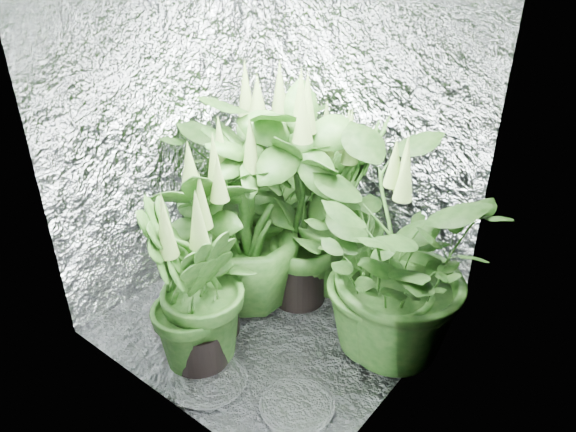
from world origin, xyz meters
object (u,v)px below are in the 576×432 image
(plant_a, at_px, (262,176))
(plant_g, at_px, (194,292))
(plant_b, at_px, (300,206))
(plant_e, at_px, (391,265))
(plant_c, at_px, (343,210))
(plant_d, at_px, (248,224))
(plant_f, at_px, (207,254))
(circulation_fan, at_px, (390,316))

(plant_a, bearing_deg, plant_g, -68.63)
(plant_b, bearing_deg, plant_e, -8.59)
(plant_c, height_order, plant_d, plant_d)
(plant_f, xyz_separation_m, circulation_fan, (0.79, 0.56, -0.36))
(plant_c, xyz_separation_m, plant_d, (-0.32, -0.46, 0.00))
(plant_b, relative_size, plant_c, 1.17)
(plant_f, height_order, circulation_fan, plant_f)
(plant_g, bearing_deg, plant_e, 43.92)
(plant_a, distance_m, plant_b, 0.45)
(plant_g, bearing_deg, circulation_fan, 49.91)
(plant_c, bearing_deg, plant_b, -115.01)
(plant_e, relative_size, circulation_fan, 3.24)
(plant_d, height_order, plant_f, plant_d)
(plant_e, xyz_separation_m, plant_f, (-0.83, -0.44, -0.05))
(plant_a, height_order, plant_g, plant_a)
(plant_f, xyz_separation_m, plant_g, (0.14, -0.23, -0.04))
(plant_a, relative_size, plant_g, 1.25)
(plant_b, distance_m, plant_d, 0.30)
(plant_c, bearing_deg, circulation_fan, -25.69)
(plant_f, bearing_deg, plant_b, 70.15)
(circulation_fan, bearing_deg, plant_g, -143.29)
(plant_g, bearing_deg, plant_b, 85.84)
(plant_b, xyz_separation_m, plant_c, (0.12, 0.26, -0.10))
(plant_d, xyz_separation_m, plant_g, (0.15, -0.55, -0.06))
(plant_d, relative_size, plant_f, 1.04)
(plant_c, bearing_deg, plant_d, -125.01)
(plant_g, height_order, circulation_fan, plant_g)
(plant_a, bearing_deg, plant_e, -13.86)
(plant_d, bearing_deg, plant_f, -88.21)
(plant_a, distance_m, plant_e, 1.08)
(plant_g, bearing_deg, plant_a, 111.37)
(plant_b, height_order, plant_e, plant_b)
(plant_e, height_order, plant_f, plant_e)
(plant_b, distance_m, plant_f, 0.58)
(plant_b, relative_size, plant_d, 1.16)
(plant_d, height_order, plant_g, plant_d)
(plant_a, height_order, plant_b, plant_b)
(plant_b, bearing_deg, plant_c, 64.99)
(plant_c, height_order, plant_g, plant_c)
(plant_f, bearing_deg, circulation_fan, 34.94)
(plant_c, distance_m, plant_g, 1.03)
(plant_a, bearing_deg, plant_c, 9.84)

